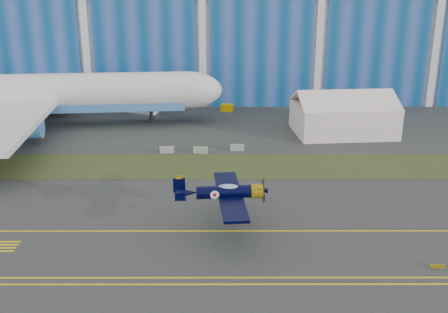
{
  "coord_description": "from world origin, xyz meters",
  "views": [
    {
      "loc": [
        3.87,
        -51.01,
        22.9
      ],
      "look_at": [
        3.96,
        4.35,
        4.55
      ],
      "focal_mm": 42.0,
      "sensor_mm": 36.0,
      "label": 1
    }
  ],
  "objects_px": {
    "warbird": "(224,192)",
    "shipping_container": "(143,106)",
    "tent": "(344,111)",
    "tug": "(227,108)",
    "jetliner": "(25,51)"
  },
  "relations": [
    {
      "from": "tent",
      "to": "shipping_container",
      "type": "bearing_deg",
      "value": 152.5
    },
    {
      "from": "tug",
      "to": "shipping_container",
      "type": "bearing_deg",
      "value": -164.36
    },
    {
      "from": "jetliner",
      "to": "tent",
      "type": "relative_size",
      "value": 4.74
    },
    {
      "from": "shipping_container",
      "to": "tug",
      "type": "height_order",
      "value": "shipping_container"
    },
    {
      "from": "warbird",
      "to": "tug",
      "type": "height_order",
      "value": "warbird"
    },
    {
      "from": "warbird",
      "to": "shipping_container",
      "type": "bearing_deg",
      "value": 102.19
    },
    {
      "from": "warbird",
      "to": "tug",
      "type": "bearing_deg",
      "value": 84.37
    },
    {
      "from": "tent",
      "to": "tug",
      "type": "distance_m",
      "value": 24.12
    },
    {
      "from": "tent",
      "to": "tug",
      "type": "relative_size",
      "value": 7.33
    },
    {
      "from": "warbird",
      "to": "jetliner",
      "type": "relative_size",
      "value": 0.17
    },
    {
      "from": "warbird",
      "to": "jetliner",
      "type": "xyz_separation_m",
      "value": [
        -32.11,
        39.29,
        8.51
      ]
    },
    {
      "from": "warbird",
      "to": "jetliner",
      "type": "distance_m",
      "value": 51.45
    },
    {
      "from": "jetliner",
      "to": "warbird",
      "type": "bearing_deg",
      "value": -56.33
    },
    {
      "from": "tent",
      "to": "shipping_container",
      "type": "distance_m",
      "value": 36.88
    },
    {
      "from": "jetliner",
      "to": "shipping_container",
      "type": "relative_size",
      "value": 13.82
    }
  ]
}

